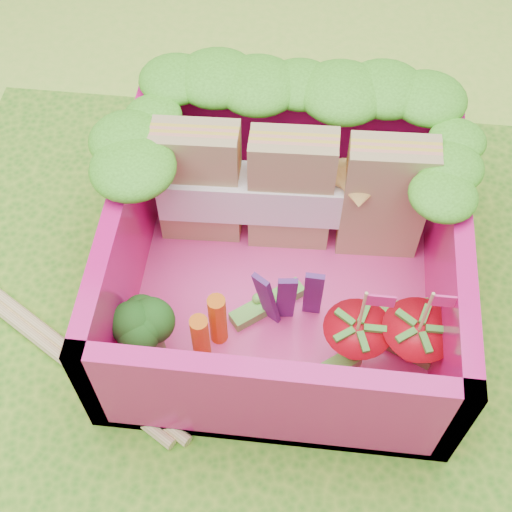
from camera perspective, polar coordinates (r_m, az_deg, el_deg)
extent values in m
plane|color=#94DC3E|center=(2.90, -2.68, -6.51)|extent=(14.00, 14.00, 0.00)
cube|color=#418E20|center=(2.88, -2.69, -6.37)|extent=(2.60, 2.60, 0.03)
cube|color=#EF3D93|center=(2.95, 2.16, -2.67)|extent=(1.30, 1.30, 0.05)
cube|color=#D61273|center=(3.13, 3.29, 9.35)|extent=(1.30, 0.07, 0.55)
cube|color=#D61273|center=(2.44, 1.06, -11.82)|extent=(1.30, 0.07, 0.55)
cube|color=#D61273|center=(2.82, -10.24, 1.20)|extent=(0.07, 1.30, 0.55)
cube|color=#D61273|center=(2.79, 14.99, -1.04)|extent=(0.07, 1.30, 0.55)
ellipsoid|color=#388718|center=(2.92, -6.55, 14.09)|extent=(0.30, 0.30, 0.11)
ellipsoid|color=#388718|center=(2.90, -3.22, 13.92)|extent=(0.30, 0.30, 0.11)
ellipsoid|color=#388718|center=(2.88, 0.16, 13.71)|extent=(0.30, 0.30, 0.11)
ellipsoid|color=#388718|center=(2.87, 3.56, 13.44)|extent=(0.30, 0.30, 0.11)
ellipsoid|color=#388718|center=(2.87, 6.96, 13.13)|extent=(0.30, 0.30, 0.11)
ellipsoid|color=#388718|center=(2.88, 10.34, 12.77)|extent=(0.30, 0.30, 0.11)
ellipsoid|color=#388718|center=(2.90, 13.67, 12.38)|extent=(0.30, 0.30, 0.11)
ellipsoid|color=#388718|center=(2.61, -10.11, 7.16)|extent=(0.27, 0.27, 0.10)
ellipsoid|color=#388718|center=(2.70, -9.49, 9.38)|extent=(0.27, 0.27, 0.10)
ellipsoid|color=#388718|center=(2.80, -8.91, 11.44)|extent=(0.27, 0.27, 0.10)
ellipsoid|color=#388718|center=(2.59, 15.71, 4.93)|extent=(0.27, 0.27, 0.10)
ellipsoid|color=#388718|center=(2.68, 15.57, 7.23)|extent=(0.27, 0.27, 0.10)
ellipsoid|color=#388718|center=(2.78, 15.43, 9.37)|extent=(0.27, 0.27, 0.10)
cube|color=tan|center=(2.87, -4.58, 5.86)|extent=(0.34, 0.16, 0.59)
cube|color=tan|center=(2.84, 2.82, 5.25)|extent=(0.34, 0.16, 0.59)
cube|color=tan|center=(2.86, 10.25, 4.56)|extent=(0.34, 0.16, 0.59)
cube|color=white|center=(2.87, 2.80, 4.88)|extent=(1.07, 0.21, 0.20)
cylinder|color=#559548|center=(2.75, -8.59, -6.89)|extent=(0.12, 0.12, 0.13)
ellipsoid|color=#194A13|center=(2.64, -8.91, -5.66)|extent=(0.33, 0.33, 0.12)
cylinder|color=orange|center=(2.66, -4.44, -6.65)|extent=(0.07, 0.07, 0.27)
cylinder|color=orange|center=(2.69, -3.08, -5.09)|extent=(0.07, 0.07, 0.27)
cube|color=#401855|center=(2.67, 0.88, -3.46)|extent=(0.07, 0.06, 0.38)
cube|color=#401855|center=(2.67, 2.42, -3.43)|extent=(0.07, 0.03, 0.38)
cube|color=#401855|center=(2.69, 4.59, -3.06)|extent=(0.07, 0.02, 0.38)
cone|color=red|center=(2.67, 7.84, -7.04)|extent=(0.25, 0.25, 0.25)
cylinder|color=#DDC57C|center=(2.46, 8.48, -4.41)|extent=(0.01, 0.01, 0.24)
cube|color=#F12888|center=(2.40, 9.91, -3.55)|extent=(0.10, 0.01, 0.06)
cone|color=red|center=(2.70, 12.42, -7.08)|extent=(0.27, 0.27, 0.27)
cylinder|color=#DDC57C|center=(2.48, 13.46, -4.38)|extent=(0.01, 0.01, 0.24)
cube|color=#F12888|center=(2.42, 14.99, -3.52)|extent=(0.10, 0.01, 0.06)
cube|color=#57AF37|center=(2.89, 11.98, -4.37)|extent=(0.33, 0.16, 0.05)
cube|color=#57AF37|center=(2.81, 12.02, -7.24)|extent=(0.32, 0.19, 0.05)
cube|color=#57AF37|center=(2.71, 5.27, -9.50)|extent=(0.30, 0.25, 0.05)
cube|color=#57AF37|center=(2.85, 0.91, -3.87)|extent=(0.29, 0.25, 0.05)
cube|color=tan|center=(3.11, -19.83, -3.00)|extent=(1.77, 1.10, 0.05)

